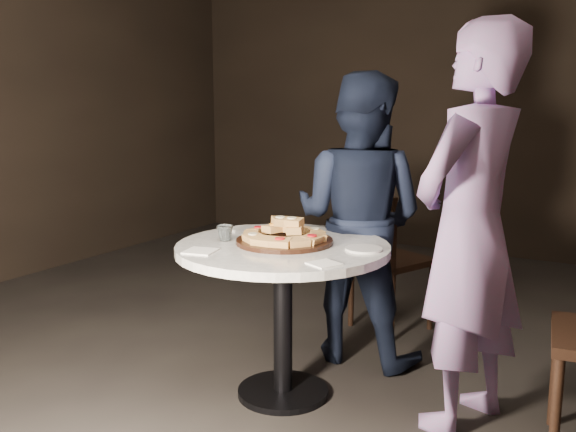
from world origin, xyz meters
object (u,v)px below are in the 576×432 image
at_px(diner_navy, 359,219).
at_px(table, 283,273).
at_px(focaccia_pile, 285,232).
at_px(water_glass, 225,233).
at_px(chair_far, 382,252).
at_px(serving_board, 284,241).
at_px(diner_teal, 470,230).

bearing_deg(diner_navy, table, 80.01).
distance_m(focaccia_pile, diner_navy, 0.63).
distance_m(water_glass, chair_far, 1.26).
height_order(serving_board, diner_teal, diner_teal).
distance_m(water_glass, diner_teal, 1.16).
relative_size(diner_navy, diner_teal, 0.89).
xyz_separation_m(diner_navy, diner_teal, (0.73, -0.46, 0.09)).
bearing_deg(water_glass, table, 14.67).
height_order(focaccia_pile, diner_teal, diner_teal).
relative_size(table, diner_navy, 0.81).
distance_m(table, serving_board, 0.16).
distance_m(serving_board, chair_far, 1.11).
distance_m(focaccia_pile, diner_teal, 0.86).
bearing_deg(focaccia_pile, serving_board, -80.41).
bearing_deg(chair_far, table, 108.16).
bearing_deg(diner_navy, focaccia_pile, 79.14).
distance_m(table, focaccia_pile, 0.20).
relative_size(table, diner_teal, 0.72).
bearing_deg(focaccia_pile, water_glass, -159.97).
relative_size(focaccia_pile, chair_far, 0.47).
height_order(chair_far, diner_navy, diner_navy).
distance_m(table, water_glass, 0.35).
bearing_deg(diner_navy, diner_teal, 147.74).
bearing_deg(water_glass, diner_navy, 60.89).
bearing_deg(focaccia_pile, diner_navy, 79.09).
bearing_deg(focaccia_pile, table, -80.01).
height_order(water_glass, diner_navy, diner_navy).
xyz_separation_m(serving_board, diner_navy, (0.12, 0.62, 0.02)).
relative_size(serving_board, diner_teal, 0.26).
xyz_separation_m(water_glass, diner_teal, (1.13, 0.26, 0.09)).
bearing_deg(serving_board, water_glass, -160.88).
distance_m(table, diner_teal, 0.90).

